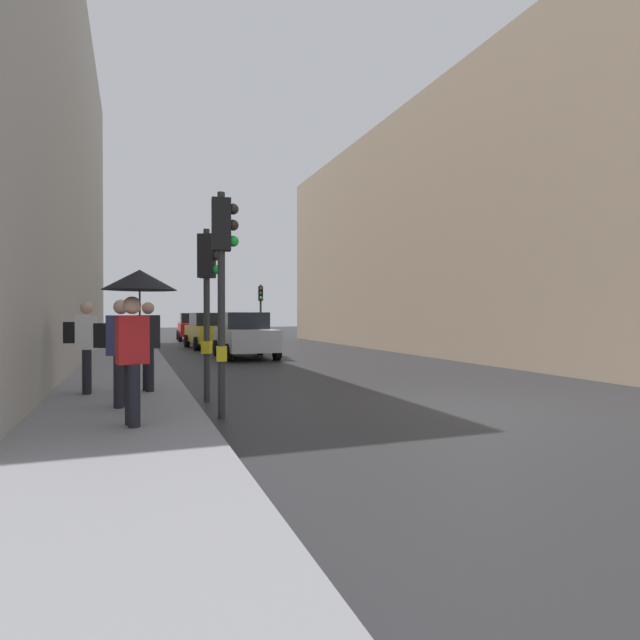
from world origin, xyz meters
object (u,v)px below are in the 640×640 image
(traffic_light_near_right, at_px, (208,283))
(pedestrian_in_dark_coat, at_px, (148,342))
(traffic_light_far_median, at_px, (261,303))
(car_yellow_taxi, at_px, (210,331))
(traffic_light_near_left, at_px, (223,263))
(car_red_sedan, at_px, (194,327))
(pedestrian_with_grey_backpack, at_px, (118,346))
(pedestrian_with_black_backpack, at_px, (84,342))
(car_silver_hatchback, at_px, (245,335))
(pedestrian_with_umbrella, at_px, (137,303))
(car_dark_suv, at_px, (248,325))

(traffic_light_near_right, relative_size, pedestrian_in_dark_coat, 1.88)
(traffic_light_far_median, distance_m, car_yellow_taxi, 4.83)
(traffic_light_near_left, relative_size, car_red_sedan, 0.86)
(pedestrian_with_grey_backpack, bearing_deg, pedestrian_with_black_backpack, 110.54)
(traffic_light_near_right, xyz_separation_m, car_red_sedan, (2.35, 23.63, -1.42))
(pedestrian_with_black_backpack, bearing_deg, traffic_light_far_median, 66.55)
(car_red_sedan, bearing_deg, car_silver_hatchback, -88.40)
(traffic_light_near_left, distance_m, car_red_sedan, 25.51)
(pedestrian_with_umbrella, xyz_separation_m, pedestrian_with_grey_backpack, (-0.28, 1.60, -0.68))
(traffic_light_far_median, xyz_separation_m, pedestrian_with_black_backpack, (-7.86, -18.12, -1.19))
(traffic_light_near_right, height_order, car_dark_suv, traffic_light_near_right)
(car_yellow_taxi, height_order, car_red_sedan, same)
(car_yellow_taxi, relative_size, car_red_sedan, 1.01)
(car_dark_suv, xyz_separation_m, pedestrian_with_umbrella, (-7.88, -29.14, 0.96))
(pedestrian_with_grey_backpack, bearing_deg, car_silver_hatchback, 67.74)
(car_red_sedan, height_order, pedestrian_with_grey_backpack, pedestrian_with_grey_backpack)
(pedestrian_with_umbrella, height_order, pedestrian_in_dark_coat, pedestrian_with_umbrella)
(car_yellow_taxi, xyz_separation_m, pedestrian_in_dark_coat, (-3.34, -15.05, 0.25))
(car_dark_suv, xyz_separation_m, pedestrian_with_grey_backpack, (-8.16, -27.54, 0.29))
(pedestrian_in_dark_coat, bearing_deg, traffic_light_near_left, -65.99)
(car_red_sedan, bearing_deg, pedestrian_with_black_backpack, -101.36)
(car_red_sedan, xyz_separation_m, pedestrian_in_dark_coat, (-3.43, -22.93, 0.25))
(car_dark_suv, xyz_separation_m, pedestrian_in_dark_coat, (-7.65, -25.87, 0.25))
(car_yellow_taxi, bearing_deg, traffic_light_near_left, -97.37)
(car_yellow_taxi, height_order, car_dark_suv, same)
(traffic_light_far_median, distance_m, pedestrian_in_dark_coat, 19.42)
(car_silver_hatchback, distance_m, car_red_sedan, 14.02)
(pedestrian_with_black_backpack, height_order, pedestrian_with_grey_backpack, same)
(traffic_light_far_median, bearing_deg, car_dark_suv, 82.93)
(traffic_light_far_median, bearing_deg, pedestrian_with_grey_backpack, -109.95)
(traffic_light_near_left, distance_m, pedestrian_in_dark_coat, 2.99)
(car_silver_hatchback, distance_m, pedestrian_with_grey_backpack, 11.44)
(traffic_light_near_left, xyz_separation_m, car_yellow_taxi, (2.26, 17.47, -1.64))
(traffic_light_near_left, height_order, pedestrian_with_umbrella, traffic_light_near_left)
(car_dark_suv, height_order, pedestrian_with_black_backpack, pedestrian_with_black_backpack)
(car_dark_suv, distance_m, pedestrian_with_grey_backpack, 28.73)
(car_yellow_taxi, distance_m, pedestrian_with_umbrella, 18.69)
(traffic_light_near_right, relative_size, car_silver_hatchback, 0.79)
(pedestrian_with_umbrella, bearing_deg, traffic_light_near_right, 62.92)
(traffic_light_far_median, relative_size, pedestrian_with_black_backpack, 1.92)
(car_dark_suv, relative_size, car_silver_hatchback, 1.00)
(traffic_light_far_median, bearing_deg, traffic_light_near_right, -106.56)
(pedestrian_with_grey_backpack, relative_size, pedestrian_in_dark_coat, 1.00)
(traffic_light_near_left, xyz_separation_m, car_silver_hatchback, (2.74, 11.33, -1.64))
(car_red_sedan, relative_size, pedestrian_with_black_backpack, 2.41)
(car_yellow_taxi, bearing_deg, traffic_light_far_median, 43.09)
(car_yellow_taxi, distance_m, pedestrian_with_black_backpack, 15.64)
(traffic_light_far_median, height_order, car_yellow_taxi, traffic_light_far_median)
(car_dark_suv, relative_size, car_red_sedan, 0.99)
(car_red_sedan, xyz_separation_m, pedestrian_with_umbrella, (-3.66, -26.19, 0.96))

